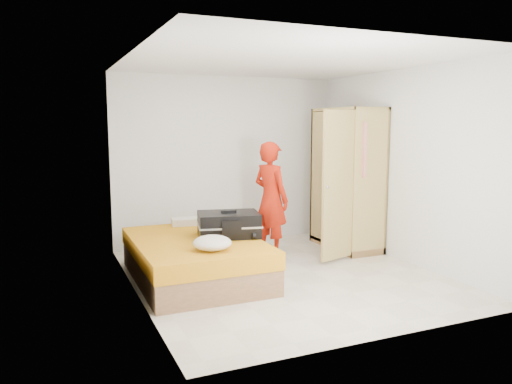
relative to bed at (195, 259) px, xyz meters
name	(u,v)px	position (x,y,z in m)	size (l,w,h in m)	color
room	(285,171)	(1.05, -0.29, 1.05)	(4.00, 4.02, 2.60)	beige
bed	(195,259)	(0.00, 0.00, 0.00)	(1.42, 2.02, 0.50)	#986645
wardrobe	(346,183)	(2.50, 0.55, 0.75)	(1.15, 1.35, 2.10)	tan
person	(271,199)	(1.30, 0.62, 0.56)	(0.59, 0.39, 1.63)	red
suitcase	(229,225)	(0.42, -0.03, 0.39)	(0.85, 0.70, 0.32)	black
round_cushion	(212,243)	(0.02, -0.60, 0.33)	(0.42, 0.42, 0.16)	silver
pillow	(190,221)	(0.18, 0.85, 0.29)	(0.50, 0.25, 0.09)	silver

